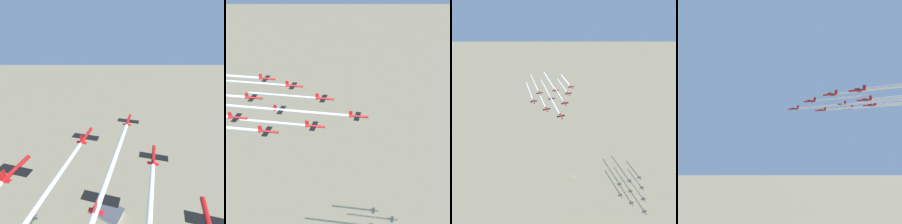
% 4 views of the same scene
% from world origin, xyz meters
% --- Properties ---
extents(ground_plane, '(3000.00, 3000.00, 0.00)m').
position_xyz_m(ground_plane, '(0.00, 0.00, 0.00)').
color(ground_plane, gray).
extents(jet_0, '(7.63, 7.87, 2.64)m').
position_xyz_m(jet_0, '(-22.31, -46.96, 163.09)').
color(jet_0, red).
extents(jet_1, '(7.63, 7.87, 2.64)m').
position_xyz_m(jet_1, '(-17.28, -29.28, 165.22)').
color(jet_1, red).
extents(jet_2, '(7.63, 7.87, 2.64)m').
position_xyz_m(jet_2, '(-35.32, -33.97, 162.23)').
color(jet_2, red).
extents(jet_3, '(7.63, 7.87, 2.64)m').
position_xyz_m(jet_3, '(-12.24, -11.60, 165.74)').
color(jet_3, red).
extents(jet_4, '(7.63, 7.87, 2.64)m').
position_xyz_m(jet_4, '(-30.28, -16.29, 163.09)').
color(jet_4, red).
extents(jet_5, '(7.63, 7.87, 2.64)m').
position_xyz_m(jet_5, '(-48.33, -20.98, 163.56)').
color(jet_5, red).
extents(jet_6, '(7.63, 7.87, 2.64)m').
position_xyz_m(jet_6, '(-7.21, 6.08, 164.10)').
color(jet_6, red).
extents(jet_7, '(7.63, 7.87, 2.64)m').
position_xyz_m(jet_7, '(-25.25, 1.39, 162.89)').
color(jet_7, red).
extents(jet_8, '(7.63, 7.87, 2.64)m').
position_xyz_m(jet_8, '(-43.29, -3.30, 162.96)').
color(jet_8, red).
extents(smoke_trail_0, '(14.45, 51.58, 1.15)m').
position_xyz_m(smoke_trail_0, '(-29.89, -17.81, 163.05)').
color(smoke_trail_0, white).
extents(smoke_trail_1, '(8.36, 28.98, 0.91)m').
position_xyz_m(smoke_trail_1, '(-21.92, -11.40, 165.19)').
color(smoke_trail_1, white).
extents(smoke_trail_2, '(8.25, 28.02, 1.07)m').
position_xyz_m(smoke_trail_2, '(-39.84, -16.59, 162.19)').
color(smoke_trail_2, white).
extents(smoke_trail_3, '(9.52, 33.23, 0.98)m').
position_xyz_m(smoke_trail_3, '(-17.44, 8.40, 165.70)').
color(smoke_trail_3, white).
extents(smoke_trail_4, '(11.92, 42.54, 0.95)m').
position_xyz_m(smoke_trail_4, '(-36.69, 8.36, 163.05)').
color(smoke_trail_4, white).
extents(smoke_trail_5, '(11.79, 41.23, 1.19)m').
position_xyz_m(smoke_trail_5, '(-54.55, 2.99, 163.52)').
color(smoke_trail_5, white).
extents(smoke_trail_6, '(9.38, 31.48, 1.32)m').
position_xyz_m(smoke_trail_6, '(-12.17, 25.16, 164.06)').
color(smoke_trail_6, white).
extents(smoke_trail_7, '(14.13, 50.00, 1.26)m').
position_xyz_m(smoke_trail_7, '(-32.61, 29.74, 162.86)').
color(smoke_trail_7, white).
extents(smoke_trail_8, '(13.52, 47.97, 1.17)m').
position_xyz_m(smoke_trail_8, '(-50.40, 24.04, 162.92)').
color(smoke_trail_8, white).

